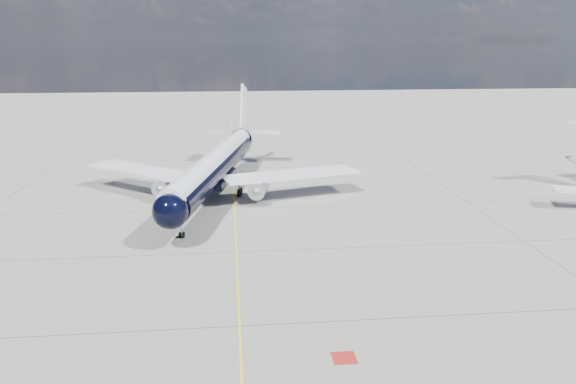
# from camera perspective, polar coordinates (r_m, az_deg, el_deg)

# --- Properties ---
(ground) EXTENTS (320.00, 320.00, 0.00)m
(ground) POSITION_cam_1_polar(r_m,az_deg,el_deg) (75.17, -5.49, -0.56)
(ground) COLOR gray
(ground) RESTS_ON ground
(taxiway_centerline) EXTENTS (0.16, 160.00, 0.01)m
(taxiway_centerline) POSITION_cam_1_polar(r_m,az_deg,el_deg) (70.37, -5.44, -1.66)
(taxiway_centerline) COLOR yellow
(taxiway_centerline) RESTS_ON ground
(red_marking) EXTENTS (1.60, 1.60, 0.01)m
(red_marking) POSITION_cam_1_polar(r_m,az_deg,el_deg) (38.88, 5.72, -16.42)
(red_marking) COLOR maroon
(red_marking) RESTS_ON ground
(main_airliner) EXTENTS (37.52, 46.27, 13.47)m
(main_airliner) POSITION_cam_1_polar(r_m,az_deg,el_deg) (75.49, -7.27, 2.72)
(main_airliner) COLOR black
(main_airliner) RESTS_ON ground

